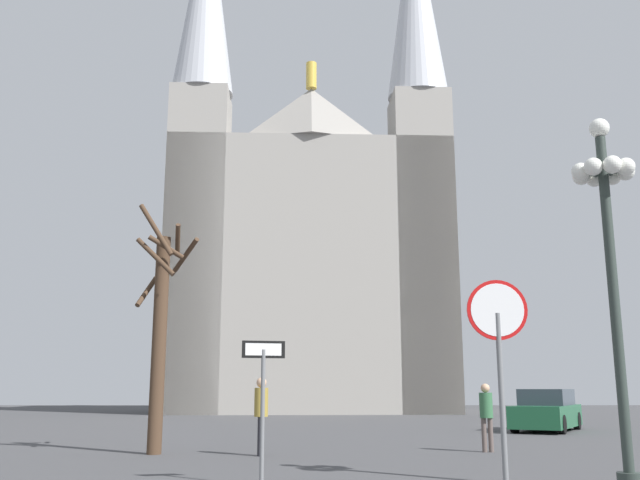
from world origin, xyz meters
The scene contains 8 objects.
cathedral centered at (-1.09, 40.15, 11.03)m, with size 18.78×12.36×36.50m.
stop_sign centered at (2.20, 3.29, 2.18)m, with size 0.87×0.08×3.06m.
one_way_arrow_sign centered at (-1.28, 4.89, 1.50)m, with size 0.70×0.21×2.29m.
street_lamp centered at (4.21, 4.04, 3.80)m, with size 1.01×1.01×5.84m.
bare_tree centered at (-4.25, 10.34, 2.93)m, with size 1.51×1.52×5.99m.
parked_car_near_green centered at (7.93, 19.59, 0.70)m, with size 3.75×4.88×1.49m.
pedestrian_walking centered at (3.73, 10.93, 0.98)m, with size 0.32×0.32×1.63m.
pedestrian_standing centered at (-1.72, 9.96, 1.08)m, with size 0.32×0.32×1.77m.
Camera 1 is at (-0.35, -6.81, 1.51)m, focal length 39.48 mm.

